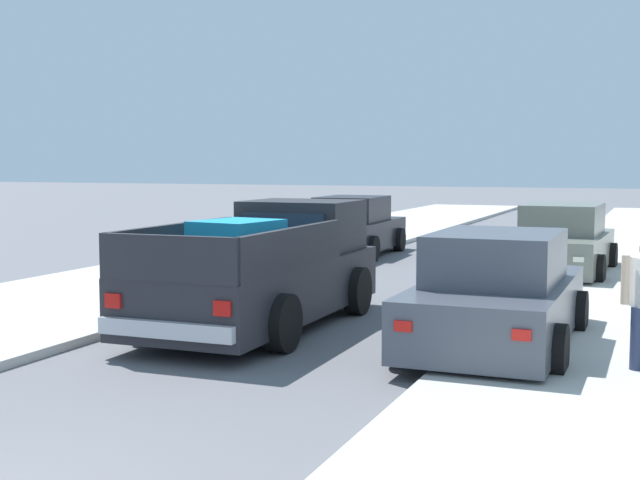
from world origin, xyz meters
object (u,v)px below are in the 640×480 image
pickup_truck (266,272)px  car_right_mid (353,228)px  car_right_near (562,243)px  car_left_mid (497,296)px

pickup_truck → car_right_mid: size_ratio=1.21×
car_right_near → car_left_mid: 7.76m
pickup_truck → car_right_near: (3.46, 7.32, -0.09)m
car_left_mid → car_right_mid: bearing=119.1°
car_right_near → car_right_mid: size_ratio=1.00×
pickup_truck → car_right_mid: pickup_truck is taller
car_right_near → pickup_truck: bearing=-115.3°
car_left_mid → car_right_mid: size_ratio=0.99×
pickup_truck → car_right_near: bearing=64.7°
car_right_mid → pickup_truck: bearing=-77.8°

